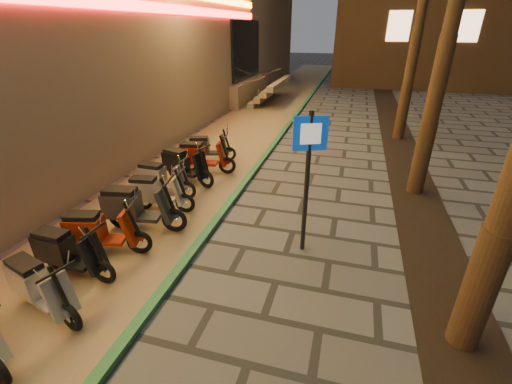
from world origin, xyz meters
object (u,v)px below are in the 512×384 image
(pedestrian_sign, at_px, (308,165))
(scooter_5, at_px, (38,286))
(scooter_6, at_px, (66,252))
(scooter_8, at_px, (135,207))
(scooter_7, at_px, (98,231))
(scooter_10, at_px, (161,178))
(scooter_11, at_px, (183,165))
(scooter_12, at_px, (201,156))
(scooter_9, at_px, (154,192))
(scooter_13, at_px, (207,147))

(pedestrian_sign, height_order, scooter_5, pedestrian_sign)
(scooter_6, bearing_deg, scooter_8, 82.84)
(scooter_7, xyz_separation_m, scooter_10, (-0.17, 2.59, -0.01))
(scooter_11, bearing_deg, scooter_7, -74.49)
(scooter_5, height_order, scooter_12, scooter_12)
(scooter_9, height_order, scooter_11, scooter_11)
(scooter_12, bearing_deg, scooter_13, 94.93)
(pedestrian_sign, distance_m, scooter_13, 5.69)
(pedestrian_sign, bearing_deg, scooter_6, -176.05)
(pedestrian_sign, relative_size, scooter_9, 1.77)
(scooter_9, bearing_deg, scooter_6, -102.50)
(scooter_11, bearing_deg, scooter_8, -70.56)
(pedestrian_sign, distance_m, scooter_8, 3.76)
(scooter_11, xyz_separation_m, scooter_12, (0.19, 0.78, -0.00))
(scooter_6, distance_m, scooter_9, 2.52)
(scooter_5, distance_m, scooter_6, 0.86)
(scooter_5, xyz_separation_m, scooter_6, (-0.24, 0.83, 0.00))
(pedestrian_sign, relative_size, scooter_11, 1.64)
(scooter_10, bearing_deg, scooter_11, 81.38)
(scooter_5, xyz_separation_m, scooter_10, (-0.30, 4.11, 0.01))
(scooter_11, bearing_deg, scooter_5, -72.95)
(scooter_6, relative_size, scooter_10, 1.00)
(scooter_7, xyz_separation_m, scooter_12, (0.18, 4.30, 0.03))
(scooter_6, height_order, scooter_10, scooter_10)
(scooter_13, bearing_deg, scooter_10, -110.83)
(pedestrian_sign, xyz_separation_m, scooter_6, (-3.83, -1.87, -1.30))
(scooter_9, xyz_separation_m, scooter_11, (-0.12, 1.71, 0.04))
(scooter_6, xyz_separation_m, scooter_13, (0.08, 5.94, -0.01))
(scooter_6, bearing_deg, pedestrian_sign, 28.67)
(scooter_7, bearing_deg, scooter_12, 73.39)
(scooter_5, height_order, scooter_7, scooter_7)
(scooter_5, bearing_deg, scooter_8, 104.85)
(scooter_9, relative_size, scooter_12, 0.92)
(scooter_13, bearing_deg, pedestrian_sign, -65.11)
(pedestrian_sign, relative_size, scooter_12, 1.63)
(scooter_8, relative_size, scooter_9, 1.15)
(pedestrian_sign, xyz_separation_m, scooter_12, (-3.54, 3.13, -1.26))
(scooter_11, bearing_deg, scooter_6, -75.94)
(scooter_7, height_order, scooter_10, scooter_7)
(scooter_10, bearing_deg, scooter_5, -84.47)
(scooter_9, height_order, scooter_12, scooter_12)
(pedestrian_sign, relative_size, scooter_6, 1.77)
(scooter_12, bearing_deg, scooter_7, -100.29)
(scooter_12, distance_m, scooter_13, 0.96)
(scooter_12, relative_size, scooter_13, 1.13)
(scooter_7, relative_size, scooter_10, 1.02)
(scooter_13, bearing_deg, scooter_12, -95.05)
(pedestrian_sign, bearing_deg, scooter_7, 175.38)
(pedestrian_sign, xyz_separation_m, scooter_8, (-3.55, -0.24, -1.23))
(scooter_7, bearing_deg, scooter_5, -99.03)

